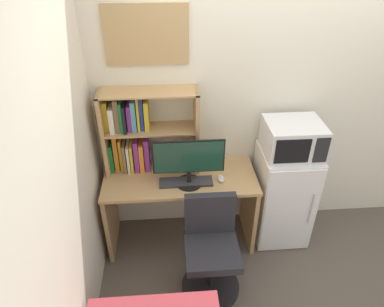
% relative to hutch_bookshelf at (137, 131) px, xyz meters
% --- Properties ---
extents(wall_back, '(6.40, 0.04, 2.60)m').
position_rel_hutch_bookshelf_xyz_m(wall_back, '(1.64, 0.13, 0.20)').
color(wall_back, silver).
rests_on(wall_back, ground_plane).
extents(wall_left, '(0.04, 4.40, 2.60)m').
position_rel_hutch_bookshelf_xyz_m(wall_left, '(-0.38, -1.49, 0.20)').
color(wall_left, silver).
rests_on(wall_left, ground_plane).
extents(desk, '(1.30, 0.56, 0.74)m').
position_rel_hutch_bookshelf_xyz_m(desk, '(0.34, -0.17, -0.59)').
color(desk, tan).
rests_on(desk, ground_plane).
extents(hutch_bookshelf, '(0.79, 0.25, 0.73)m').
position_rel_hutch_bookshelf_xyz_m(hutch_bookshelf, '(0.00, 0.00, 0.00)').
color(hutch_bookshelf, tan).
rests_on(hutch_bookshelf, desk).
extents(monitor, '(0.57, 0.22, 0.41)m').
position_rel_hutch_bookshelf_xyz_m(monitor, '(0.41, -0.26, -0.13)').
color(monitor, black).
rests_on(monitor, desk).
extents(keyboard, '(0.44, 0.13, 0.02)m').
position_rel_hutch_bookshelf_xyz_m(keyboard, '(0.39, -0.26, -0.35)').
color(keyboard, '#333338').
rests_on(keyboard, desk).
extents(computer_mouse, '(0.06, 0.10, 0.03)m').
position_rel_hutch_bookshelf_xyz_m(computer_mouse, '(0.69, -0.24, -0.35)').
color(computer_mouse, silver).
rests_on(computer_mouse, desk).
extents(mini_fridge, '(0.48, 0.50, 0.93)m').
position_rel_hutch_bookshelf_xyz_m(mini_fridge, '(1.28, -0.15, -0.64)').
color(mini_fridge, white).
rests_on(mini_fridge, ground_plane).
extents(microwave, '(0.46, 0.40, 0.28)m').
position_rel_hutch_bookshelf_xyz_m(microwave, '(1.28, -0.15, -0.04)').
color(microwave, silver).
rests_on(microwave, mini_fridge).
extents(desk_chair, '(0.48, 0.48, 0.85)m').
position_rel_hutch_bookshelf_xyz_m(desk_chair, '(0.56, -0.69, -0.73)').
color(desk_chair, black).
rests_on(desk_chair, ground_plane).
extents(wall_corkboard, '(0.63, 0.02, 0.44)m').
position_rel_hutch_bookshelf_xyz_m(wall_corkboard, '(0.13, 0.10, 0.75)').
color(wall_corkboard, tan).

